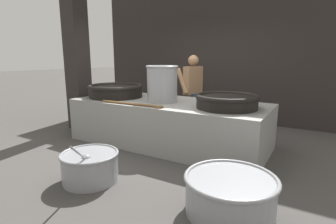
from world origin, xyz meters
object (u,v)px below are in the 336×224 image
object	(u,v)px
stock_pot	(162,83)
prep_bowl_meat	(230,192)
prep_bowl_vegetables	(90,165)
cook	(193,90)
giant_wok_near	(116,90)
giant_wok_far	(227,101)

from	to	relation	value
stock_pot	prep_bowl_meat	world-z (taller)	stock_pot
prep_bowl_vegetables	cook	bearing A→B (deg)	88.60
prep_bowl_vegetables	prep_bowl_meat	distance (m)	1.80
giant_wok_near	stock_pot	world-z (taller)	stock_pot
stock_pot	giant_wok_near	bearing A→B (deg)	179.10
cook	prep_bowl_meat	distance (m)	3.26
giant_wok_far	stock_pot	bearing A→B (deg)	179.86
stock_pot	prep_bowl_vegetables	distance (m)	1.98
giant_wok_near	prep_bowl_vegetables	bearing A→B (deg)	-58.10
giant_wok_near	prep_bowl_vegetables	distance (m)	2.21
prep_bowl_vegetables	stock_pot	bearing A→B (deg)	89.43
giant_wok_near	stock_pot	xyz separation A→B (m)	(1.12, -0.02, 0.20)
giant_wok_far	prep_bowl_meat	xyz separation A→B (m)	(0.57, -1.53, -0.70)
giant_wok_near	cook	world-z (taller)	cook
stock_pot	cook	distance (m)	1.18
stock_pot	cook	size ratio (longest dim) A/B	0.40
giant_wok_near	giant_wok_far	world-z (taller)	giant_wok_near
giant_wok_near	giant_wok_far	bearing A→B (deg)	-0.51
stock_pot	cook	xyz separation A→B (m)	(0.05, 1.16, -0.25)
giant_wok_near	prep_bowl_vegetables	world-z (taller)	giant_wok_near
stock_pot	prep_bowl_meat	size ratio (longest dim) A/B	0.67
giant_wok_near	prep_bowl_vegetables	xyz separation A→B (m)	(1.10, -1.77, -0.72)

